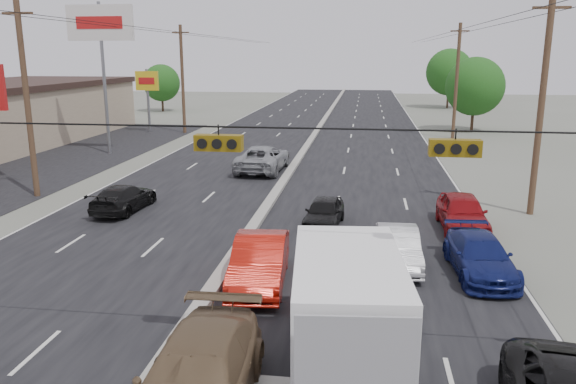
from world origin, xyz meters
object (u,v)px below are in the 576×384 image
(utility_pole_right_b, at_px, (541,105))
(queue_car_e, at_px, (462,213))
(tree_right_far, at_px, (449,72))
(red_sedan, at_px, (260,262))
(pole_sign_far, at_px, (147,86))
(tree_left_far, at_px, (161,83))
(queue_car_b, at_px, (398,248))
(queue_car_a, at_px, (324,213))
(oncoming_far, at_px, (263,159))
(tree_right_mid, at_px, (475,86))
(utility_pole_left_c, at_px, (182,79))
(box_truck, at_px, (345,312))
(oncoming_near, at_px, (124,198))
(tan_sedan, at_px, (197,382))
(utility_pole_right_c, at_px, (457,80))
(utility_pole_left_b, at_px, (27,99))
(pole_sign_billboard, at_px, (101,33))
(queue_car_d, at_px, (480,256))

(utility_pole_right_b, relative_size, queue_car_e, 2.20)
(tree_right_far, xyz_separation_m, red_sedan, (-14.60, -64.95, -4.18))
(pole_sign_far, height_order, tree_left_far, tree_left_far)
(pole_sign_far, height_order, queue_car_b, pole_sign_far)
(queue_car_a, relative_size, oncoming_far, 0.63)
(tree_right_mid, bearing_deg, queue_car_e, -100.51)
(tree_left_far, bearing_deg, queue_car_e, -57.30)
(utility_pole_left_c, relative_size, queue_car_e, 2.20)
(pole_sign_far, bearing_deg, tree_right_far, 43.15)
(queue_car_a, bearing_deg, tree_left_far, 122.11)
(tree_right_far, bearing_deg, pole_sign_far, -136.85)
(tree_left_far, relative_size, box_truck, 0.95)
(pole_sign_far, relative_size, oncoming_near, 1.37)
(pole_sign_far, bearing_deg, queue_car_a, -56.16)
(utility_pole_left_c, distance_m, oncoming_near, 28.09)
(tree_right_mid, bearing_deg, tree_right_far, 87.71)
(tree_left_far, distance_m, oncoming_far, 42.10)
(tan_sedan, height_order, red_sedan, tan_sedan)
(tree_right_far, relative_size, queue_car_e, 1.79)
(red_sedan, bearing_deg, utility_pole_right_c, 67.97)
(tree_left_far, xyz_separation_m, queue_car_a, (25.00, -48.34, -3.08))
(utility_pole_left_b, xyz_separation_m, queue_car_e, (21.37, -3.07, -4.33))
(queue_car_e, relative_size, oncoming_near, 1.04)
(utility_pole_right_b, height_order, tan_sedan, utility_pole_right_b)
(tree_right_far, distance_m, tan_sedan, 73.51)
(utility_pole_right_b, distance_m, pole_sign_billboard, 30.20)
(utility_pole_right_b, relative_size, queue_car_d, 2.20)
(tan_sedan, bearing_deg, red_sedan, 88.39)
(red_sedan, xyz_separation_m, queue_car_a, (1.60, 6.62, -0.15))
(utility_pole_right_b, distance_m, tree_right_far, 55.11)
(tan_sedan, bearing_deg, queue_car_e, 60.07)
(queue_car_d, bearing_deg, utility_pole_left_c, 118.64)
(tree_right_far, bearing_deg, oncoming_far, -110.82)
(red_sedan, xyz_separation_m, queue_car_d, (7.26, 1.83, -0.12))
(utility_pole_right_b, bearing_deg, pole_sign_billboard, 154.29)
(queue_car_d, bearing_deg, pole_sign_billboard, 133.70)
(tree_right_far, height_order, oncoming_far, tree_right_far)
(utility_pole_right_c, height_order, pole_sign_billboard, pole_sign_billboard)
(queue_car_d, bearing_deg, tree_right_mid, 76.63)
(utility_pole_left_c, relative_size, oncoming_far, 1.69)
(utility_pole_left_b, bearing_deg, tree_left_far, 101.92)
(tree_right_mid, distance_m, queue_car_a, 35.62)
(utility_pole_left_c, height_order, oncoming_near, utility_pole_left_c)
(utility_pole_left_c, relative_size, utility_pole_right_b, 1.00)
(pole_sign_billboard, height_order, box_truck, pole_sign_billboard)
(pole_sign_billboard, distance_m, oncoming_far, 15.79)
(tree_left_far, bearing_deg, box_truck, -66.31)
(tree_right_mid, distance_m, tan_sedan, 48.98)
(tree_right_mid, relative_size, queue_car_d, 1.57)
(utility_pole_left_b, distance_m, queue_car_a, 16.47)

